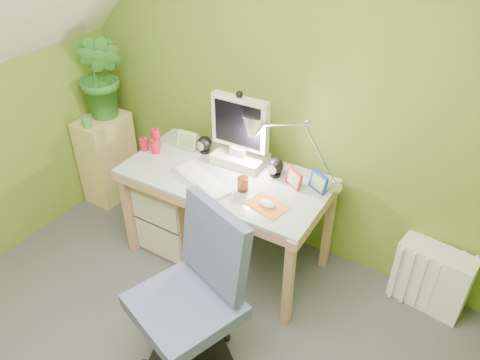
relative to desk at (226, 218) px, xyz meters
The scene contains 19 objects.
wall_back 0.97m from the desk, 62.16° to the left, with size 3.20×0.01×2.40m, color olive.
desk is the anchor object (origin of this frame).
monitor 0.63m from the desk, 90.00° to the left, with size 0.36×0.21×0.50m, color silver, non-canonical shape.
speaker_left 0.52m from the desk, 149.35° to the left, with size 0.10×0.10×0.12m, color black, non-canonical shape.
speaker_right 0.52m from the desk, 30.65° to the left, with size 0.10×0.10×0.12m, color black, non-canonical shape.
keyboard 0.40m from the desk, 119.74° to the right, with size 0.44×0.14×0.02m, color silver.
mousepad 0.54m from the desk, 20.22° to the right, with size 0.23×0.16×0.01m, color orange.
mouse 0.55m from the desk, 20.22° to the right, with size 0.10×0.07×0.04m, color silver.
amber_tumbler 0.44m from the desk, 23.96° to the right, with size 0.07×0.07×0.09m, color brown.
candle_cluster 0.73m from the desk, behind, with size 0.17×0.15×0.13m, color red, non-canonical shape.
photo_frame_red 0.60m from the desk, 15.95° to the left, with size 0.13×0.02×0.11m, color #B7132D.
photo_frame_blue 0.71m from the desk, 15.95° to the left, with size 0.13×0.02×0.11m, color navy.
photo_frame_green 0.59m from the desk, 160.71° to the left, with size 0.14×0.02×0.12m, color #B8C587.
desk_lamp 0.83m from the desk, 21.80° to the left, with size 0.61×0.26×0.65m, color #AEAEB2, non-canonical shape.
side_ledge 1.24m from the desk, behind, with size 0.26×0.41×0.71m, color #D7BA71.
potted_plant 1.38m from the desk, behind, with size 0.36×0.29×0.66m, color #2E7527.
green_cup 1.27m from the desk, behind, with size 0.07×0.07×0.09m, color #458D3A.
task_chair 0.90m from the desk, 70.27° to the right, with size 0.56×0.56×1.01m, color #464D73, non-canonical shape.
radiator 1.35m from the desk, 13.83° to the left, with size 0.44×0.17×0.44m, color white.
Camera 1 is at (1.15, -0.84, 2.35)m, focal length 35.00 mm.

